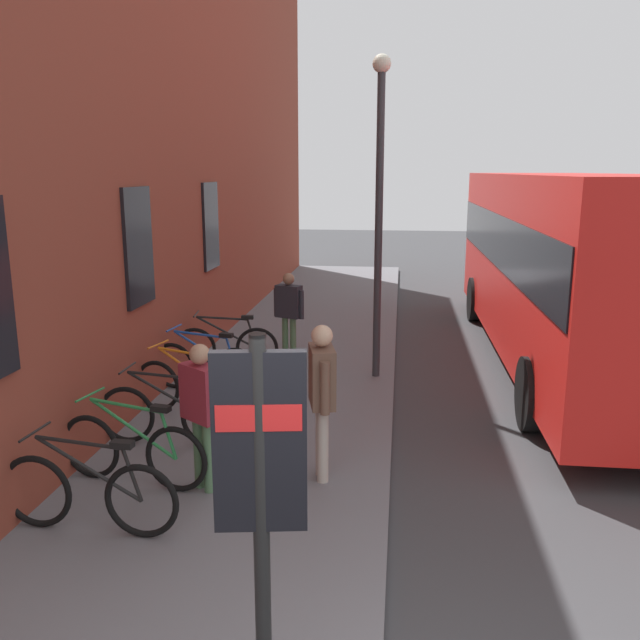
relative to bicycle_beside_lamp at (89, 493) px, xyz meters
The scene contains 15 objects.
ground 5.37m from the bicycle_beside_lamp, 44.47° to the right, with size 60.00×60.00×0.00m, color #38383A.
sidewalk_pavement 5.91m from the bicycle_beside_lamp, ahead, with size 24.00×3.50×0.12m, color slate.
station_facade 8.21m from the bicycle_beside_lamp, ahead, with size 22.00×0.65×9.96m.
bicycle_beside_lamp is the anchor object (origin of this frame).
bicycle_mid_rack 0.98m from the bicycle_beside_lamp, ahead, with size 0.52×1.75×0.97m.
bicycle_leaning_wall 2.05m from the bicycle_beside_lamp, ahead, with size 0.48×1.77×0.97m.
bicycle_nearest_sign 3.06m from the bicycle_beside_lamp, ahead, with size 0.59×1.73×0.97m.
bicycle_by_door 4.08m from the bicycle_beside_lamp, ahead, with size 0.48×1.76×0.97m.
bicycle_end_of_row 5.23m from the bicycle_beside_lamp, ahead, with size 0.48×1.76×0.97m.
transit_info_sign 2.94m from the bicycle_beside_lamp, 131.58° to the right, with size 0.17×0.56×2.40m.
city_bus 8.98m from the bicycle_beside_lamp, 40.36° to the right, with size 10.52×2.70×3.35m.
pedestrian_near_bus 1.38m from the bicycle_beside_lamp, 39.79° to the right, with size 0.45×0.51×1.58m.
pedestrian_crossing_street 6.07m from the bicycle_beside_lamp, ahead, with size 0.36×0.56×1.55m.
pedestrian_by_facade 2.51m from the bicycle_beside_lamp, 55.56° to the right, with size 0.64×0.35×1.72m.
street_lamp 6.27m from the bicycle_beside_lamp, 25.31° to the right, with size 0.28×0.28×4.98m.
Camera 1 is at (-3.13, -0.05, 3.41)m, focal length 37.34 mm.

